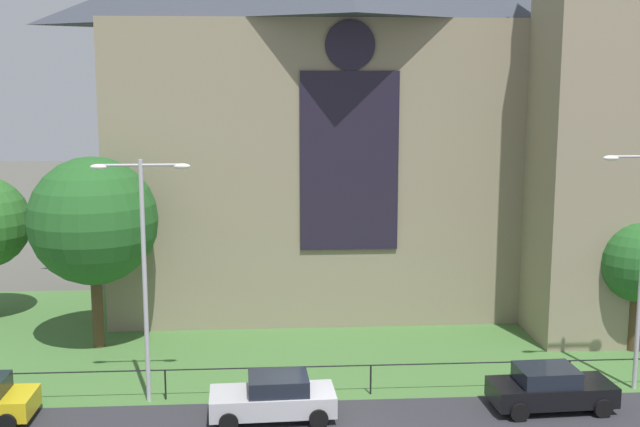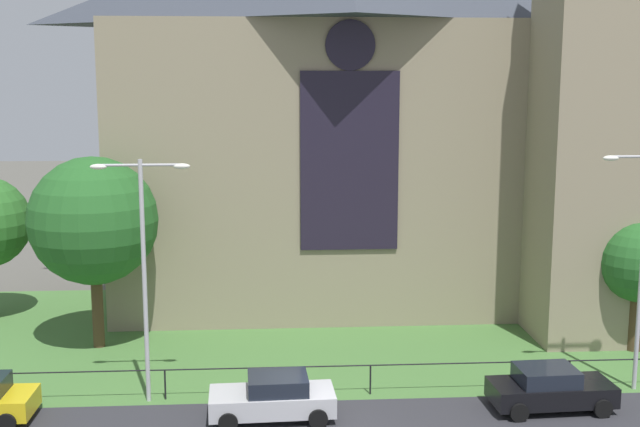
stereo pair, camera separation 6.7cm
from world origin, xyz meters
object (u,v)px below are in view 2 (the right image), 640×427
tree_left_near (93,221)px  tree_right_near (639,264)px  church_building (354,100)px  streetlamp_near (143,251)px  parked_car_silver (273,397)px  parked_car_black (550,388)px

tree_left_near → tree_right_near: size_ratio=1.49×
church_building → tree_right_near: bearing=-40.2°
tree_right_near → streetlamp_near: streetlamp_near is taller
tree_left_near → tree_right_near: bearing=-4.8°
church_building → parked_car_silver: size_ratio=6.09×
church_building → streetlamp_near: church_building is taller
parked_car_silver → tree_left_near: bearing=-49.0°
tree_left_near → tree_right_near: tree_left_near is taller
church_building → streetlamp_near: 16.78m
tree_right_near → parked_car_black: tree_right_near is taller
church_building → parked_car_black: bearing=-70.7°
tree_right_near → parked_car_black: 8.69m
church_building → tree_right_near: church_building is taller
streetlamp_near → parked_car_silver: size_ratio=2.03×
tree_right_near → streetlamp_near: 20.24m
parked_car_black → parked_car_silver: bearing=178.4°
church_building → tree_left_near: size_ratio=3.17×
parked_car_black → church_building: bearing=106.6°
parked_car_black → streetlamp_near: bearing=170.8°
tree_right_near → streetlamp_near: (-19.72, -4.23, 1.72)m
tree_right_near → streetlamp_near: bearing=-167.9°
streetlamp_near → parked_car_silver: streetlamp_near is taller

